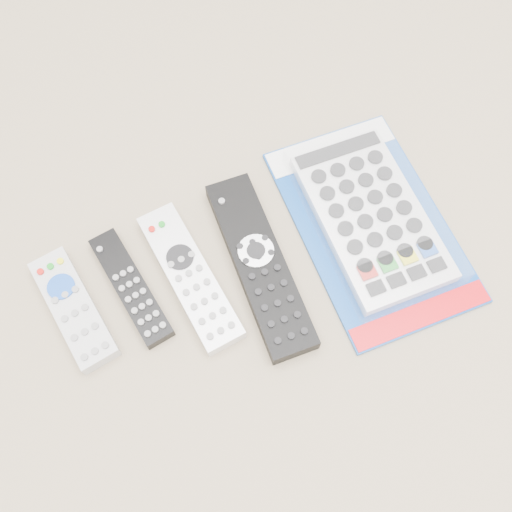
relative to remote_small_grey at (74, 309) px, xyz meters
name	(u,v)px	position (x,y,z in m)	size (l,w,h in m)	color
remote_small_grey	(74,309)	(0.00, 0.00, 0.00)	(0.07, 0.17, 0.03)	#AEAEB1
remote_slim_black	(131,288)	(0.08, 0.00, 0.00)	(0.06, 0.17, 0.02)	black
remote_silver_dvd	(190,277)	(0.15, -0.02, 0.00)	(0.07, 0.22, 0.02)	silver
remote_large_black	(260,265)	(0.24, -0.05, 0.00)	(0.09, 0.27, 0.03)	black
jumbo_remote_packaged	(371,216)	(0.41, -0.05, 0.01)	(0.22, 0.34, 0.04)	#0D4197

